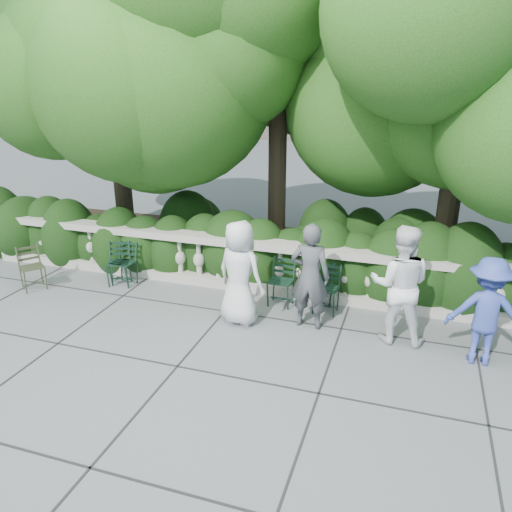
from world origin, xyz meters
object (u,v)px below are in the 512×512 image
(chair_a, at_px, (119,287))
(chair_d, at_px, (278,308))
(chair_b, at_px, (121,287))
(chair_e, at_px, (323,316))
(chair_weathered, at_px, (37,292))
(chair_c, at_px, (311,309))
(person_woman_grey, at_px, (310,276))
(person_older_blue, at_px, (486,311))
(person_businessman, at_px, (240,273))
(person_casual_man, at_px, (400,285))

(chair_a, relative_size, chair_d, 1.00)
(chair_b, bearing_deg, chair_d, 5.00)
(chair_e, bearing_deg, chair_weathered, -169.36)
(chair_c, distance_m, person_woman_grey, 1.04)
(person_woman_grey, bearing_deg, chair_c, -79.79)
(chair_a, bearing_deg, person_older_blue, -26.98)
(chair_a, height_order, person_older_blue, person_older_blue)
(chair_e, distance_m, person_older_blue, 2.58)
(chair_b, height_order, chair_weathered, same)
(chair_d, height_order, person_woman_grey, person_woman_grey)
(person_older_blue, bearing_deg, person_woman_grey, -7.36)
(chair_b, height_order, chair_c, same)
(chair_a, xyz_separation_m, chair_d, (3.13, 0.08, 0.00))
(chair_a, height_order, chair_weathered, same)
(chair_c, height_order, person_businessman, person_businessman)
(chair_weathered, height_order, person_woman_grey, person_woman_grey)
(person_casual_man, bearing_deg, chair_d, -14.40)
(chair_d, height_order, chair_weathered, same)
(chair_d, xyz_separation_m, chair_e, (0.80, -0.04, 0.00))
(chair_a, distance_m, person_businessman, 2.86)
(chair_a, xyz_separation_m, chair_e, (3.93, 0.04, 0.00))
(chair_c, bearing_deg, chair_d, -140.77)
(chair_c, xyz_separation_m, person_older_blue, (2.60, -0.87, 0.78))
(chair_c, relative_size, person_older_blue, 0.54)
(person_older_blue, bearing_deg, chair_b, -6.95)
(chair_d, xyz_separation_m, person_businessman, (-0.46, -0.66, 0.86))
(person_woman_grey, xyz_separation_m, person_older_blue, (2.52, -0.29, -0.08))
(chair_d, distance_m, person_older_blue, 3.33)
(chair_b, xyz_separation_m, chair_c, (3.66, 0.20, 0.00))
(chair_c, bearing_deg, chair_b, -150.88)
(chair_b, relative_size, person_woman_grey, 0.49)
(chair_b, distance_m, chair_d, 3.10)
(chair_weathered, height_order, person_businessman, person_businessman)
(chair_b, height_order, chair_d, same)
(chair_weathered, xyz_separation_m, person_woman_grey, (5.10, 0.29, 0.86))
(chair_e, height_order, person_businessman, person_businessman)
(chair_a, height_order, person_woman_grey, person_woman_grey)
(person_casual_man, bearing_deg, person_woman_grey, -2.06)
(chair_weathered, distance_m, person_casual_man, 6.53)
(person_older_blue, bearing_deg, chair_e, -17.30)
(person_businessman, bearing_deg, chair_d, -107.51)
(chair_e, bearing_deg, chair_a, -176.28)
(person_woman_grey, bearing_deg, person_casual_man, -178.75)
(chair_a, distance_m, person_woman_grey, 3.88)
(chair_a, relative_size, person_businessman, 0.49)
(chair_d, xyz_separation_m, person_woman_grey, (0.64, -0.45, 0.86))
(chair_weathered, bearing_deg, person_businessman, -52.33)
(chair_b, distance_m, person_woman_grey, 3.85)
(person_businessman, bearing_deg, chair_b, 4.80)
(chair_b, relative_size, person_older_blue, 0.54)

